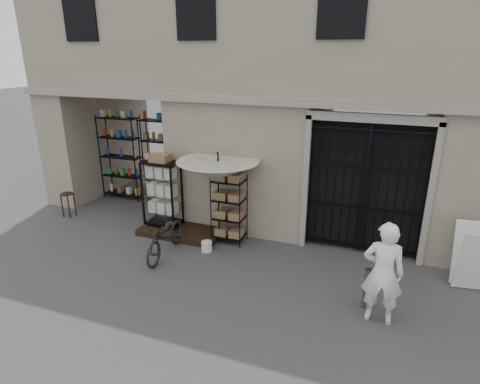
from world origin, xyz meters
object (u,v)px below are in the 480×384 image
at_px(market_umbrella, 218,165).
at_px(steel_bollard, 367,289).
at_px(display_cabinet, 162,197).
at_px(wooden_stool, 68,204).
at_px(shopkeeper, 376,319).
at_px(white_bucket, 207,246).
at_px(bicycle, 167,254).
at_px(easel_sign, 472,258).
at_px(wire_rack, 229,211).

height_order(market_umbrella, steel_bollard, market_umbrella).
bearing_deg(display_cabinet, wooden_stool, 179.33).
relative_size(wooden_stool, shopkeeper, 0.37).
height_order(white_bucket, wooden_stool, wooden_stool).
xyz_separation_m(display_cabinet, wooden_stool, (-2.86, -0.12, -0.53)).
distance_m(market_umbrella, shopkeeper, 4.42).
relative_size(display_cabinet, white_bucket, 7.37).
bearing_deg(market_umbrella, bicycle, -131.08).
distance_m(display_cabinet, wooden_stool, 2.91).
bearing_deg(market_umbrella, wooden_stool, 179.78).
relative_size(bicycle, wooden_stool, 2.59).
xyz_separation_m(shopkeeper, easel_sign, (1.56, 1.61, 0.64)).
xyz_separation_m(market_umbrella, white_bucket, (-0.09, -0.51, -1.76)).
distance_m(shopkeeper, easel_sign, 2.33).
xyz_separation_m(wire_rack, wooden_stool, (-4.62, -0.10, -0.44)).
distance_m(display_cabinet, easel_sign, 6.72).
distance_m(wooden_stool, easel_sign, 9.58).
bearing_deg(wire_rack, white_bucket, -129.62).
bearing_deg(wooden_stool, market_umbrella, -0.22).
bearing_deg(display_cabinet, market_umbrella, -8.14).
bearing_deg(shopkeeper, wooden_stool, -13.33).
height_order(wire_rack, wooden_stool, wire_rack).
distance_m(wire_rack, market_umbrella, 1.12).
distance_m(display_cabinet, white_bucket, 1.77).
distance_m(market_umbrella, bicycle, 2.27).
bearing_deg(white_bucket, wire_rack, 64.52).
bearing_deg(easel_sign, wire_rack, 170.06).
bearing_deg(bicycle, wooden_stool, 160.02).
relative_size(market_umbrella, white_bucket, 10.96).
bearing_deg(display_cabinet, bicycle, -60.60).
xyz_separation_m(bicycle, shopkeeper, (4.45, -0.77, 0.00)).
height_order(wire_rack, steel_bollard, wire_rack).
height_order(shopkeeper, easel_sign, easel_sign).
bearing_deg(market_umbrella, steel_bollard, -23.12).
distance_m(market_umbrella, easel_sign, 5.31).
xyz_separation_m(white_bucket, wooden_stool, (-4.32, 0.53, 0.23)).
bearing_deg(white_bucket, bicycle, -148.74).
relative_size(display_cabinet, wire_rack, 1.10).
bearing_deg(white_bucket, shopkeeper, -18.35).
relative_size(display_cabinet, steel_bollard, 2.32).
relative_size(wire_rack, white_bucket, 6.71).
height_order(bicycle, wooden_stool, bicycle).
distance_m(display_cabinet, steel_bollard, 5.21).
bearing_deg(bicycle, steel_bollard, -10.95).
distance_m(white_bucket, wooden_stool, 4.36).
xyz_separation_m(display_cabinet, wire_rack, (1.76, -0.02, -0.10)).
height_order(display_cabinet, white_bucket, display_cabinet).
relative_size(display_cabinet, wooden_stool, 2.67).
distance_m(wooden_stool, steel_bollard, 7.94).
bearing_deg(shopkeeper, steel_bollard, -55.26).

